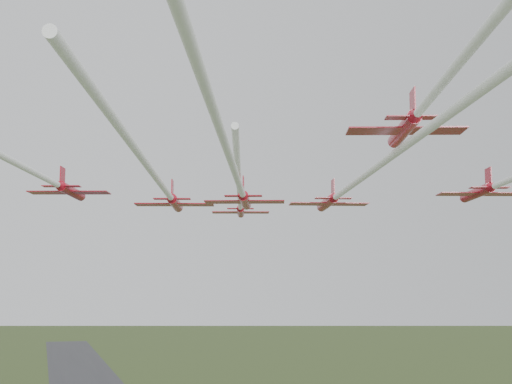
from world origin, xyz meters
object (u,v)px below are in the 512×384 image
object	(u,v)px
jet_lead	(240,198)
jet_row3_mid	(235,171)
jet_row2_right	(355,183)
jet_row4_right	(452,71)
jet_row2_left	(161,184)

from	to	relation	value
jet_lead	jet_row3_mid	world-z (taller)	jet_lead
jet_lead	jet_row2_right	xyz separation A→B (m)	(6.84, -19.04, -0.63)
jet_lead	jet_row2_right	distance (m)	20.24
jet_row2_right	jet_row4_right	world-z (taller)	jet_row4_right
jet_row2_left	jet_row2_right	distance (m)	19.82
jet_lead	jet_row3_mid	bearing A→B (deg)	-90.18
jet_row2_left	jet_row4_right	size ratio (longest dim) A/B	1.13
jet_row2_left	jet_lead	bearing A→B (deg)	61.00
jet_row2_left	jet_row4_right	xyz separation A→B (m)	(10.49, -38.02, 1.38)
jet_row2_right	jet_row4_right	distance (m)	32.10
jet_row2_left	jet_row2_right	bearing A→B (deg)	-5.47
jet_row2_left	jet_row2_right	size ratio (longest dim) A/B	1.01
jet_row2_right	jet_row4_right	bearing A→B (deg)	-91.82
jet_row2_left	jet_row2_right	world-z (taller)	jet_row2_left
jet_row2_right	jet_row3_mid	world-z (taller)	jet_row2_right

